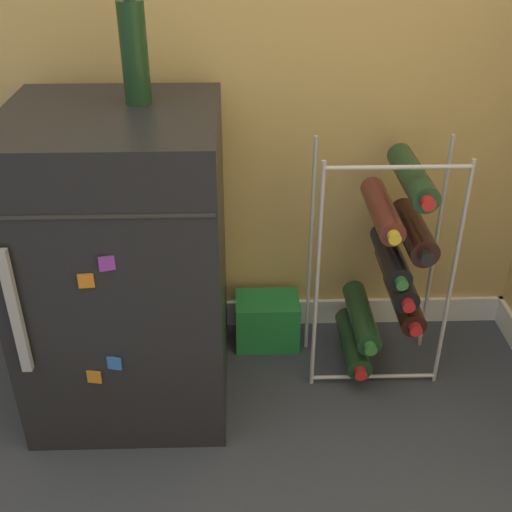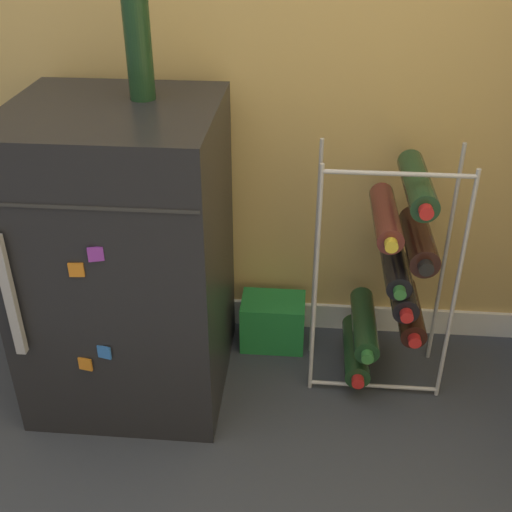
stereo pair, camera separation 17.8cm
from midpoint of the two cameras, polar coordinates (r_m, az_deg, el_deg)
name	(u,v)px [view 2 (the right image)]	position (r m, az deg, el deg)	size (l,w,h in m)	color
ground_plane	(169,483)	(1.74, -4.68, -19.60)	(14.00, 14.00, 0.00)	#333842
mini_fridge	(126,258)	(1.79, -8.69, -0.25)	(0.53, 0.54, 0.85)	black
wine_rack	(393,274)	(1.87, 14.73, -1.61)	(0.39, 0.33, 0.73)	#B2B2B7
soda_box	(273,322)	(2.10, 3.95, -5.92)	(0.20, 0.14, 0.17)	#1E7F38
fridge_top_bottle	(139,48)	(1.64, -7.21, 17.80)	(0.07, 0.07, 0.28)	#19381E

